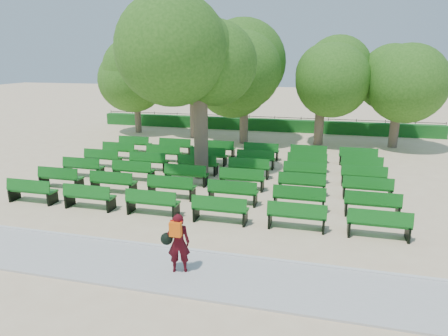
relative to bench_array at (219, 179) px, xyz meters
name	(u,v)px	position (x,y,z in m)	size (l,w,h in m)	color
ground	(210,185)	(-0.23, -0.62, -0.10)	(120.00, 120.00, 0.00)	beige
paving	(134,265)	(-0.23, -8.02, -0.07)	(30.00, 2.20, 0.06)	#B6B6B1
curb	(152,246)	(-0.23, -6.87, -0.05)	(30.00, 0.12, 0.10)	silver
hedge	(261,125)	(-0.23, 13.38, 0.35)	(26.00, 0.70, 0.90)	#175A1D
fence	(262,129)	(-0.23, 13.78, -0.10)	(26.00, 0.10, 1.02)	black
tree_line	(251,140)	(-0.23, 9.38, -0.10)	(21.80, 6.80, 7.04)	#31661B
bench_array	(219,179)	(0.00, 0.00, 0.00)	(1.94, 0.68, 1.21)	#116318
tree_among	(200,70)	(-0.94, 0.36, 4.84)	(4.94, 4.94, 7.20)	brown
person	(178,242)	(1.06, -8.07, 0.79)	(0.80, 0.54, 1.61)	#3F090F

